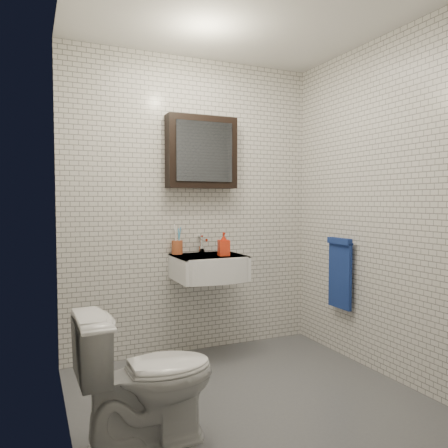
{
  "coord_description": "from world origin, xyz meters",
  "views": [
    {
      "loc": [
        -1.28,
        -2.52,
        1.29
      ],
      "look_at": [
        0.04,
        0.45,
        1.12
      ],
      "focal_mm": 35.0,
      "sensor_mm": 36.0,
      "label": 1
    }
  ],
  "objects": [
    {
      "name": "ground",
      "position": [
        0.0,
        0.0,
        0.01
      ],
      "size": [
        2.2,
        2.0,
        0.01
      ],
      "primitive_type": "cube",
      "color": "#505358",
      "rests_on": "ground"
    },
    {
      "name": "room_shell",
      "position": [
        0.0,
        0.0,
        1.47
      ],
      "size": [
        2.22,
        2.02,
        2.51
      ],
      "color": "silver",
      "rests_on": "ground"
    },
    {
      "name": "washbasin",
      "position": [
        0.05,
        0.73,
        0.76
      ],
      "size": [
        0.55,
        0.5,
        0.2
      ],
      "color": "white",
      "rests_on": "room_shell"
    },
    {
      "name": "faucet",
      "position": [
        0.05,
        0.93,
        0.92
      ],
      "size": [
        0.06,
        0.2,
        0.15
      ],
      "color": "silver",
      "rests_on": "washbasin"
    },
    {
      "name": "mirror_cabinet",
      "position": [
        0.05,
        0.93,
        1.7
      ],
      "size": [
        0.6,
        0.15,
        0.6
      ],
      "color": "black",
      "rests_on": "room_shell"
    },
    {
      "name": "towel_rail",
      "position": [
        1.04,
        0.35,
        0.72
      ],
      "size": [
        0.09,
        0.3,
        0.58
      ],
      "color": "silver",
      "rests_on": "room_shell"
    },
    {
      "name": "toothbrush_cup",
      "position": [
        -0.16,
        0.94,
        0.91
      ],
      "size": [
        0.1,
        0.1,
        0.25
      ],
      "rotation": [
        0.0,
        0.0,
        0.13
      ],
      "color": "#A94E2A",
      "rests_on": "washbasin"
    },
    {
      "name": "soap_bottle",
      "position": [
        0.14,
        0.68,
        0.94
      ],
      "size": [
        0.1,
        0.1,
        0.19
      ],
      "primitive_type": "imported",
      "rotation": [
        0.0,
        0.0,
        -0.15
      ],
      "color": "orange",
      "rests_on": "washbasin"
    },
    {
      "name": "toilet",
      "position": [
        -0.73,
        -0.29,
        0.37
      ],
      "size": [
        0.73,
        0.43,
        0.73
      ],
      "primitive_type": "imported",
      "rotation": [
        0.0,
        0.0,
        1.6
      ],
      "color": "white",
      "rests_on": "ground"
    }
  ]
}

